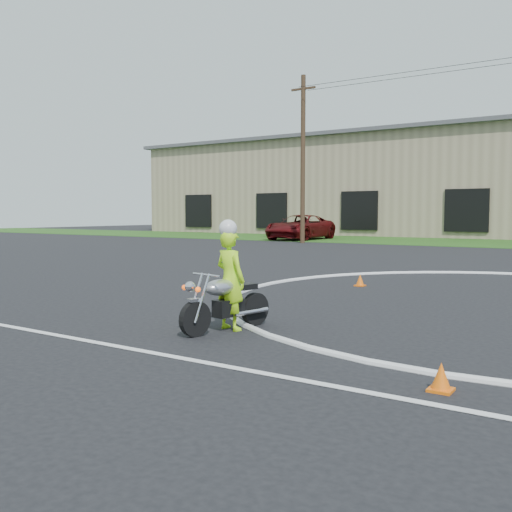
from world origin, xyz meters
The scene contains 5 objects.
ground centered at (0.00, 0.00, 0.00)m, with size 120.00×120.00×0.00m, color black.
primary_motorcycle centered at (-3.54, -2.34, 0.45)m, with size 0.72×1.76×0.93m.
rider_primary_grp centered at (-3.54, -2.20, 0.84)m, with size 0.64×0.49×1.73m.
pickup_grp centered at (-17.23, 24.75, 0.85)m, with size 2.91×6.13×1.69m.
warehouse centered at (-18.00, 39.99, 4.16)m, with size 41.00×17.00×8.30m.
Camera 1 is at (1.68, -9.37, 1.84)m, focal length 40.00 mm.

